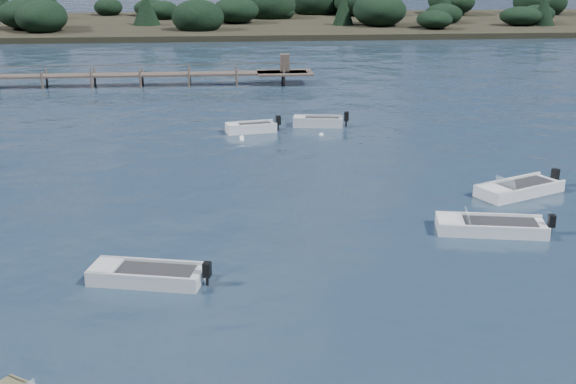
{
  "coord_description": "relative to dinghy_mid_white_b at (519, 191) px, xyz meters",
  "views": [
    {
      "loc": [
        -1.3,
        -17.51,
        11.64
      ],
      "look_at": [
        1.39,
        14.0,
        1.0
      ],
      "focal_mm": 45.0,
      "sensor_mm": 36.0,
      "label": 1
    }
  ],
  "objects": [
    {
      "name": "ground",
      "position": [
        -13.19,
        44.3,
        -0.16
      ],
      "size": [
        400.0,
        400.0,
        0.0
      ],
      "primitive_type": "plane",
      "color": "#162534",
      "rests_on": "ground"
    },
    {
      "name": "dinghy_mid_white_b",
      "position": [
        0.0,
        0.0,
        0.0
      ],
      "size": [
        4.94,
        3.49,
        1.23
      ],
      "color": "silver",
      "rests_on": "ground"
    },
    {
      "name": "tender_far_white",
      "position": [
        -12.93,
        14.12,
        0.02
      ],
      "size": [
        3.79,
        1.9,
        1.27
      ],
      "color": "silver",
      "rests_on": "ground"
    },
    {
      "name": "dinghy_mid_grey",
      "position": [
        -17.63,
        -8.61,
        -0.01
      ],
      "size": [
        4.6,
        2.48,
        1.14
      ],
      "color": "#B1B6B8",
      "rests_on": "ground"
    },
    {
      "name": "tender_far_grey_b",
      "position": [
        -8.22,
        15.46,
        0.02
      ],
      "size": [
        3.91,
        1.88,
        1.31
      ],
      "color": "#B1B6B8",
      "rests_on": "ground"
    },
    {
      "name": "dinghy_mid_white_a",
      "position": [
        -3.24,
        -4.88,
        -0.01
      ],
      "size": [
        5.08,
        2.59,
        1.17
      ],
      "color": "silver",
      "rests_on": "ground"
    },
    {
      "name": "buoy_e",
      "position": [
        -13.62,
        11.89,
        -0.16
      ],
      "size": [
        0.32,
        0.32,
        0.32
      ],
      "primitive_type": "sphere",
      "color": "white",
      "rests_on": "ground"
    },
    {
      "name": "buoy_extra_a",
      "position": [
        -8.34,
        12.87,
        -0.16
      ],
      "size": [
        0.32,
        0.32,
        0.32
      ],
      "primitive_type": "sphere",
      "color": "white",
      "rests_on": "ground"
    },
    {
      "name": "buoy_extra_b",
      "position": [
        -13.61,
        12.56,
        -0.16
      ],
      "size": [
        0.32,
        0.32,
        0.32
      ],
      "primitive_type": "sphere",
      "color": "white",
      "rests_on": "ground"
    },
    {
      "name": "far_headland",
      "position": [
        11.81,
        84.3,
        1.8
      ],
      "size": [
        190.0,
        40.0,
        5.8
      ],
      "color": "black",
      "rests_on": "ground"
    }
  ]
}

